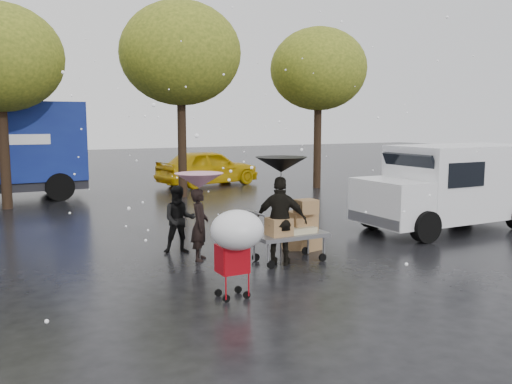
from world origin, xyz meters
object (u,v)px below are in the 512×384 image
white_van (452,185)px  yellow_taxi (208,167)px  shopping_cart (236,235)px  vendor_cart (293,226)px  person_pink (200,225)px  person_black (281,221)px

white_van → yellow_taxi: (-2.03, 11.86, -0.37)m
yellow_taxi → shopping_cart: bearing=147.2°
yellow_taxi → vendor_cart: bearing=153.0°
white_van → yellow_taxi: size_ratio=1.06×
vendor_cart → shopping_cart: size_ratio=1.04×
person_pink → vendor_cart: 1.90m
shopping_cart → yellow_taxi: yellow_taxi is taller
shopping_cart → white_van: white_van is taller
person_black → white_van: (5.80, 1.08, 0.28)m
person_pink → white_van: (7.09, 0.01, 0.42)m
vendor_cart → shopping_cart: bearing=-140.9°
person_pink → yellow_taxi: 12.90m
yellow_taxi → white_van: bearing=177.6°
shopping_cart → white_van: size_ratio=0.30×
vendor_cart → white_van: 5.54m
vendor_cart → white_van: white_van is taller
vendor_cart → yellow_taxi: size_ratio=0.33×
person_pink → white_van: white_van is taller
person_pink → white_van: bearing=-61.0°
vendor_cart → white_van: bearing=9.9°
white_van → person_black: bearing=-169.5°
person_black → vendor_cart: person_black is taller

